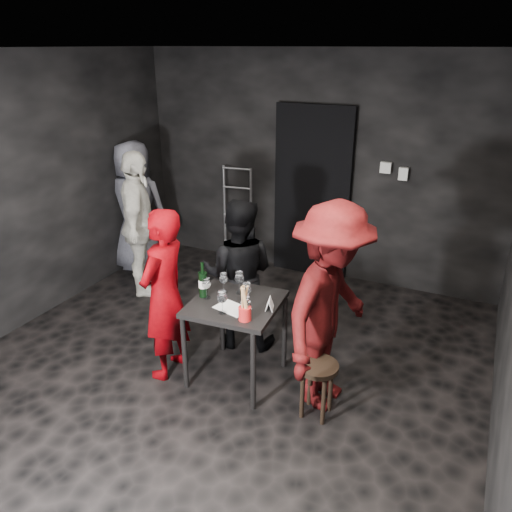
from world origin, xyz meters
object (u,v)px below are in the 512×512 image
at_px(hand_truck, 237,246).
at_px(bystander_cream, 138,217).
at_px(woman_black, 239,276).
at_px(bystander_grey, 135,201).
at_px(server_red, 164,293).
at_px(breadstick_cup, 245,304).
at_px(tasting_table, 236,312).
at_px(wine_bottle, 203,284).
at_px(man_maroon, 331,295).
at_px(stool, 317,376).

height_order(hand_truck, bystander_cream, bystander_cream).
bearing_deg(bystander_cream, woman_black, -139.80).
xyz_separation_m(woman_black, bystander_grey, (-1.97, 1.00, 0.21)).
xyz_separation_m(hand_truck, bystander_grey, (-1.04, -0.72, 0.69)).
bearing_deg(bystander_cream, hand_truck, -57.78).
bearing_deg(server_red, breadstick_cup, 85.64).
relative_size(tasting_table, wine_bottle, 2.41).
height_order(man_maroon, bystander_cream, man_maroon).
distance_m(man_maroon, wine_bottle, 1.10).
distance_m(woman_black, breadstick_cup, 0.89).
relative_size(server_red, woman_black, 1.09).
height_order(woman_black, breadstick_cup, woman_black).
distance_m(hand_truck, server_red, 2.54).
height_order(hand_truck, bystander_grey, bystander_grey).
bearing_deg(bystander_cream, stool, -146.77).
xyz_separation_m(bystander_cream, wine_bottle, (1.47, -1.02, -0.07)).
xyz_separation_m(woman_black, bystander_cream, (-1.52, 0.47, 0.22)).
relative_size(hand_truck, breadstick_cup, 4.18).
bearing_deg(woman_black, server_red, 47.76).
height_order(tasting_table, stool, tasting_table).
bearing_deg(bystander_grey, wine_bottle, 128.53).
bearing_deg(tasting_table, wine_bottle, -173.82).
xyz_separation_m(hand_truck, wine_bottle, (0.88, -2.27, 0.64)).
bearing_deg(server_red, stool, 89.98).
bearing_deg(stool, tasting_table, 168.67).
bearing_deg(wine_bottle, man_maroon, 4.07).
distance_m(stool, bystander_grey, 3.49).
bearing_deg(tasting_table, bystander_grey, 145.51).
xyz_separation_m(server_red, wine_bottle, (0.30, 0.15, 0.09)).
bearing_deg(hand_truck, wine_bottle, -76.90).
height_order(woman_black, man_maroon, man_maroon).
height_order(server_red, wine_bottle, server_red).
distance_m(hand_truck, wine_bottle, 2.51).
height_order(bystander_grey, breadstick_cup, bystander_grey).
bearing_deg(bystander_cream, bystander_grey, 8.10).
relative_size(hand_truck, bystander_cream, 0.69).
distance_m(bystander_grey, wine_bottle, 2.47).
distance_m(tasting_table, bystander_grey, 2.70).
bearing_deg(stool, breadstick_cup, -173.34).
xyz_separation_m(server_red, man_maroon, (1.39, 0.23, 0.19)).
bearing_deg(wine_bottle, bystander_grey, 141.11).
xyz_separation_m(bystander_cream, breadstick_cup, (1.96, -1.22, -0.05)).
distance_m(stool, server_red, 1.44).
relative_size(server_red, man_maroon, 0.80).
relative_size(man_maroon, bystander_grey, 1.05).
height_order(hand_truck, server_red, server_red).
height_order(hand_truck, wine_bottle, hand_truck).
xyz_separation_m(tasting_table, wine_bottle, (-0.29, -0.03, 0.22)).
distance_m(woman_black, man_maroon, 1.17).
height_order(woman_black, bystander_cream, bystander_cream).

